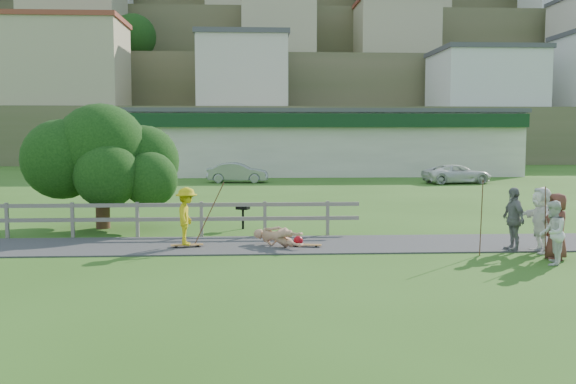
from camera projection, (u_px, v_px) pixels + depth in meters
name	position (u px, v px, depth m)	size (l,w,h in m)	color
ground	(267.00, 255.00, 17.07)	(260.00, 260.00, 0.00)	#315C1A
path	(266.00, 245.00, 18.56)	(34.00, 3.00, 0.04)	#38383A
fence	(117.00, 214.00, 20.03)	(15.05, 0.10, 1.10)	slate
strip_mall	(307.00, 142.00, 51.80)	(32.50, 10.75, 5.10)	beige
hillside	(254.00, 66.00, 106.55)	(220.00, 67.00, 47.50)	#515A34
skater_rider	(187.00, 220.00, 18.04)	(1.05, 0.61, 1.63)	gold
skater_fallen	(278.00, 237.00, 18.20)	(1.70, 0.41, 0.62)	tan
spectator_a	(552.00, 233.00, 15.78)	(0.77, 0.60, 1.59)	silver
spectator_b	(513.00, 219.00, 17.61)	(1.04, 0.43, 1.77)	gray
spectator_c	(557.00, 226.00, 16.46)	(0.84, 0.55, 1.72)	brown
spectator_d	(541.00, 220.00, 17.40)	(1.67, 0.53, 1.80)	white
car_silver	(238.00, 173.00, 42.38)	(1.40, 4.02, 1.32)	#919498
car_white	(457.00, 174.00, 41.64)	(2.03, 4.41, 1.23)	white
tree	(102.00, 180.00, 21.83)	(5.10, 5.10, 3.32)	black
bbq	(243.00, 216.00, 21.75)	(0.41, 0.31, 0.89)	black
longboard_rider	(187.00, 247.00, 18.11)	(0.91, 0.22, 0.10)	olive
longboard_fallen	(306.00, 246.00, 18.16)	(0.86, 0.21, 0.10)	olive
helmet	(298.00, 241.00, 18.59)	(0.28, 0.28, 0.28)	#A20A14
pole_rider	(209.00, 211.00, 18.45)	(0.03, 0.03, 2.03)	brown
pole_spec_left	(481.00, 218.00, 16.96)	(0.03, 0.03, 2.03)	brown
pole_spec_right	(545.00, 223.00, 16.47)	(0.03, 0.03, 1.89)	brown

